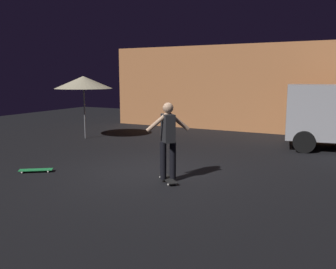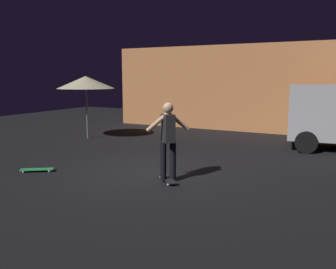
% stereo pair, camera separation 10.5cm
% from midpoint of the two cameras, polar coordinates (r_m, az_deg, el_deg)
% --- Properties ---
extents(ground_plane, '(28.00, 28.00, 0.00)m').
position_cam_midpoint_polar(ground_plane, '(8.73, -2.66, -5.96)').
color(ground_plane, black).
extents(low_building, '(10.75, 3.47, 3.60)m').
position_cam_midpoint_polar(low_building, '(16.96, 10.83, 7.43)').
color(low_building, '#C67A47').
rests_on(low_building, ground_plane).
extents(patio_umbrella, '(2.10, 2.10, 2.30)m').
position_cam_midpoint_polar(patio_umbrella, '(13.53, -13.56, 8.08)').
color(patio_umbrella, slate).
rests_on(patio_umbrella, ground_plane).
extents(skateboard_ridden, '(0.69, 0.70, 0.07)m').
position_cam_midpoint_polar(skateboard_ridden, '(7.92, -0.38, -7.12)').
color(skateboard_ridden, black).
rests_on(skateboard_ridden, ground_plane).
extents(skateboard_spare, '(0.75, 0.61, 0.07)m').
position_cam_midpoint_polar(skateboard_spare, '(9.25, -20.63, -5.32)').
color(skateboard_spare, green).
rests_on(skateboard_spare, ground_plane).
extents(skater, '(0.76, 0.75, 1.67)m').
position_cam_midpoint_polar(skater, '(7.70, -0.39, -0.10)').
color(skater, black).
rests_on(skater, skateboard_ridden).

